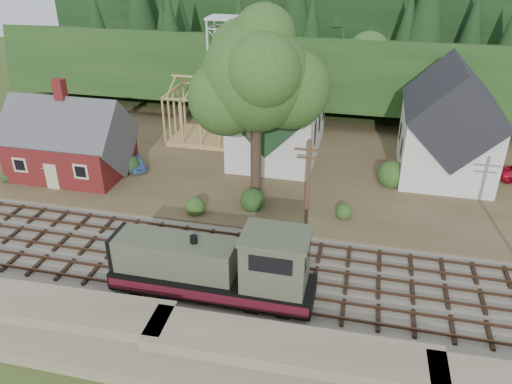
# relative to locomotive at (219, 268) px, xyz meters

# --- Properties ---
(ground) EXTENTS (140.00, 140.00, 0.00)m
(ground) POSITION_rel_locomotive_xyz_m (-2.72, 3.00, -2.22)
(ground) COLOR #384C1E
(ground) RESTS_ON ground
(embankment) EXTENTS (64.00, 5.00, 1.60)m
(embankment) POSITION_rel_locomotive_xyz_m (-2.72, -5.50, -2.22)
(embankment) COLOR #7F7259
(embankment) RESTS_ON ground
(railroad_bed) EXTENTS (64.00, 11.00, 0.16)m
(railroad_bed) POSITION_rel_locomotive_xyz_m (-2.72, 3.00, -2.14)
(railroad_bed) COLOR #726B5B
(railroad_bed) RESTS_ON ground
(village_flat) EXTENTS (64.00, 26.00, 0.30)m
(village_flat) POSITION_rel_locomotive_xyz_m (-2.72, 21.00, -2.07)
(village_flat) COLOR brown
(village_flat) RESTS_ON ground
(hillside) EXTENTS (70.00, 28.96, 12.74)m
(hillside) POSITION_rel_locomotive_xyz_m (-2.72, 45.00, -2.22)
(hillside) COLOR #1E3F19
(hillside) RESTS_ON ground
(ridge) EXTENTS (80.00, 20.00, 12.00)m
(ridge) POSITION_rel_locomotive_xyz_m (-2.72, 61.00, -2.22)
(ridge) COLOR black
(ridge) RESTS_ON ground
(depot) EXTENTS (10.80, 7.41, 9.00)m
(depot) POSITION_rel_locomotive_xyz_m (-18.72, 14.00, 0.99)
(depot) COLOR #571315
(depot) RESTS_ON village_flat
(church) EXTENTS (8.40, 15.17, 13.00)m
(church) POSITION_rel_locomotive_xyz_m (-0.72, 22.68, 2.96)
(church) COLOR silver
(church) RESTS_ON village_flat
(farmhouse) EXTENTS (8.40, 10.80, 10.60)m
(farmhouse) POSITION_rel_locomotive_xyz_m (15.28, 22.00, 2.64)
(farmhouse) COLOR silver
(farmhouse) RESTS_ON village_flat
(timber_frame) EXTENTS (8.20, 6.20, 6.99)m
(timber_frame) POSITION_rel_locomotive_xyz_m (-8.72, 25.00, 1.04)
(timber_frame) COLOR tan
(timber_frame) RESTS_ON village_flat
(lattice_tower) EXTENTS (3.20, 3.20, 12.12)m
(lattice_tower) POSITION_rel_locomotive_xyz_m (-8.72, 31.00, 7.81)
(lattice_tower) COLOR silver
(lattice_tower) RESTS_ON village_flat
(big_tree) EXTENTS (10.90, 8.40, 14.70)m
(big_tree) POSITION_rel_locomotive_xyz_m (-0.55, 13.08, 7.99)
(big_tree) COLOR #38281E
(big_tree) RESTS_ON village_flat
(telegraph_pole_near) EXTENTS (2.20, 0.28, 8.00)m
(telegraph_pole_near) POSITION_rel_locomotive_xyz_m (4.28, 8.20, 2.02)
(telegraph_pole_near) COLOR #4C331E
(telegraph_pole_near) RESTS_ON ground
(locomotive) EXTENTS (12.72, 3.18, 5.07)m
(locomotive) POSITION_rel_locomotive_xyz_m (0.00, 0.00, 0.00)
(locomotive) COLOR black
(locomotive) RESTS_ON railroad_bed
(car_blue) EXTENTS (3.39, 3.86, 1.26)m
(car_blue) POSITION_rel_locomotive_xyz_m (-13.40, 16.17, -1.29)
(car_blue) COLOR #5680B8
(car_blue) RESTS_ON village_flat
(patio_set) EXTENTS (2.15, 2.15, 2.39)m
(patio_set) POSITION_rel_locomotive_xyz_m (-19.34, 11.50, 0.11)
(patio_set) COLOR silver
(patio_set) RESTS_ON village_flat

